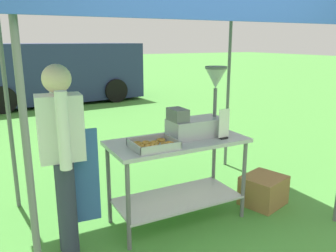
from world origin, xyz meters
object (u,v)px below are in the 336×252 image
object	(u,v)px
supply_crate	(263,190)
van_navy	(53,72)
stall_canopy	(173,4)
donut_tray	(154,145)
vendor	(63,154)
donut_fryer	(199,115)
donut_cart	(177,163)
menu_sign	(224,126)

from	to	relation	value
supply_crate	van_navy	world-z (taller)	van_navy
stall_canopy	van_navy	distance (m)	7.66
donut_tray	supply_crate	distance (m)	1.51
supply_crate	van_navy	size ratio (longest dim) A/B	0.11
stall_canopy	vendor	world-z (taller)	stall_canopy
vendor	donut_tray	bearing A→B (deg)	-1.99
donut_fryer	van_navy	world-z (taller)	van_navy
stall_canopy	donut_fryer	xyz separation A→B (m)	(0.26, -0.07, -1.04)
donut_cart	donut_fryer	size ratio (longest dim) A/B	1.97
stall_canopy	donut_tray	distance (m)	1.29
donut_tray	vendor	xyz separation A→B (m)	(-0.78, 0.03, 0.03)
stall_canopy	donut_tray	world-z (taller)	stall_canopy
vendor	van_navy	world-z (taller)	van_navy
donut_fryer	supply_crate	bearing A→B (deg)	-12.93
donut_fryer	vendor	bearing A→B (deg)	-174.70
donut_tray	menu_sign	bearing A→B (deg)	-3.74
donut_fryer	van_navy	distance (m)	7.63
menu_sign	van_navy	world-z (taller)	van_navy
donut_tray	vendor	distance (m)	0.78
vendor	van_navy	xyz separation A→B (m)	(1.23, 7.75, -0.03)
menu_sign	supply_crate	world-z (taller)	menu_sign
menu_sign	vendor	distance (m)	1.51
vendor	van_navy	distance (m)	7.85
menu_sign	donut_fryer	bearing A→B (deg)	128.48
donut_fryer	menu_sign	bearing A→B (deg)	-51.52
vendor	menu_sign	bearing A→B (deg)	-2.83
donut_tray	van_navy	distance (m)	7.79
stall_canopy	menu_sign	bearing A→B (deg)	-32.84
supply_crate	donut_cart	bearing A→B (deg)	171.91
menu_sign	supply_crate	size ratio (longest dim) A/B	0.55
donut_fryer	menu_sign	world-z (taller)	donut_fryer
menu_sign	van_navy	bearing A→B (deg)	92.09
donut_tray	menu_sign	world-z (taller)	menu_sign
donut_cart	vendor	bearing A→B (deg)	-174.99
donut_cart	donut_fryer	xyz separation A→B (m)	(0.26, 0.03, 0.45)
donut_cart	van_navy	size ratio (longest dim) A/B	0.27
menu_sign	vendor	bearing A→B (deg)	177.17
supply_crate	donut_tray	bearing A→B (deg)	179.08
stall_canopy	donut_fryer	world-z (taller)	stall_canopy
donut_cart	donut_tray	world-z (taller)	donut_tray
donut_cart	donut_fryer	distance (m)	0.52
stall_canopy	vendor	distance (m)	1.63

